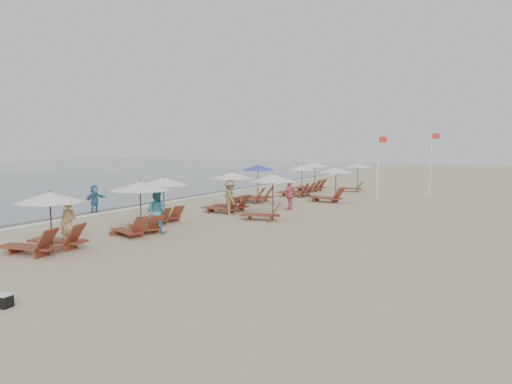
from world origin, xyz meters
The scene contains 21 objects.
ground centered at (0.00, 0.00, 0.00)m, with size 160.00×160.00×0.00m, color tan.
wet_sand_band centered at (-12.50, 10.00, 0.00)m, with size 3.20×140.00×0.01m, color #6B5E4C.
foam_line centered at (-11.20, 10.00, 0.01)m, with size 0.50×140.00×0.02m, color white.
lounger_station_0 centered at (-5.92, -4.38, 1.00)m, with size 2.70×2.37×2.07m.
lounger_station_1 centered at (-5.28, -0.56, 1.26)m, with size 2.53×2.42×2.18m.
lounger_station_2 centered at (-6.40, 2.25, 1.19)m, with size 2.48×2.29×2.14m.
lounger_station_3 centered at (-5.53, 6.81, 1.06)m, with size 2.58×2.21×2.19m.
lounger_station_4 centered at (-6.39, 11.35, 1.07)m, with size 2.74×2.57×2.39m.
lounger_station_5 centered at (-5.35, 16.01, 0.98)m, with size 2.71×2.35×2.23m.
lounger_station_6 centered at (-5.85, 19.97, 1.11)m, with size 2.69×2.33×2.27m.
inland_station_0 centered at (-2.39, 5.37, 1.40)m, with size 2.67×2.24×2.22m.
inland_station_1 centered at (-2.09, 13.69, 1.29)m, with size 2.86×2.24×2.22m.
inland_station_2 centered at (-2.71, 21.14, 1.46)m, with size 2.59×2.24×2.22m.
beachgoer_near centered at (-5.70, -3.64, 0.87)m, with size 0.63×0.42×1.73m, color tan.
beachgoer_mid_a centered at (-4.91, 0.13, 0.88)m, with size 0.86×0.67×1.77m, color teal.
beachgoer_mid_b centered at (-4.94, 6.05, 0.90)m, with size 1.17×0.67×1.80m, color olive.
beachgoer_far_a centered at (-2.93, 9.21, 0.84)m, with size 0.98×0.41×1.68m, color #CF5266.
waterline_walker centered at (-11.76, 3.25, 0.75)m, with size 1.38×0.44×1.49m, color #2E5C8B.
duffel_bag centered at (-2.12, -8.59, 0.15)m, with size 0.57×0.32×0.30m.
flag_pole_near centered at (0.24, 16.38, 2.44)m, with size 0.60×0.08×4.39m.
flag_pole_far centered at (2.81, 21.60, 2.58)m, with size 0.60×0.08×4.67m.
Camera 1 is at (7.88, -15.05, 3.64)m, focal length 33.32 mm.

